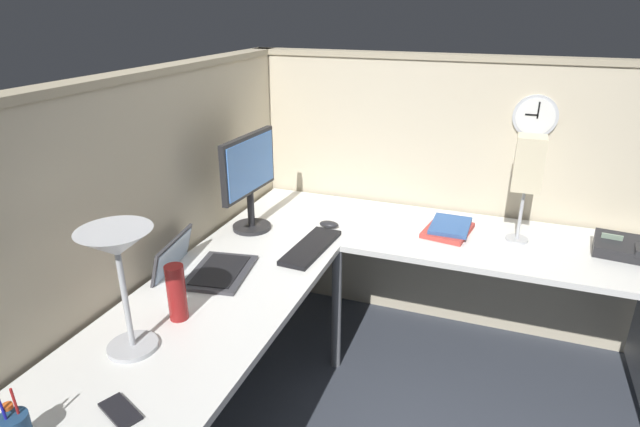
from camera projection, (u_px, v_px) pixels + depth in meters
ground_plane at (355, 391)px, 2.62m from camera, size 6.80×6.80×0.00m
cubicle_wall_back at (148, 255)px, 2.28m from camera, size 2.57×0.12×1.58m
cubicle_wall_right at (445, 195)px, 2.99m from camera, size 0.12×2.37×1.58m
desk at (360, 300)px, 2.24m from camera, size 2.35×2.15×0.73m
monitor at (249, 175)px, 2.59m from camera, size 0.46×0.20×0.50m
laptop at (200, 267)px, 2.26m from camera, size 0.40×0.43×0.22m
keyboard at (311, 247)px, 2.47m from camera, size 0.44×0.17×0.02m
computer_mouse at (329, 224)px, 2.71m from camera, size 0.06×0.10×0.03m
desk_lamp_dome at (117, 253)px, 1.63m from camera, size 0.24×0.24×0.44m
cell_phone at (120, 411)px, 1.49m from camera, size 0.12×0.16×0.01m
thermos_flask at (177, 293)px, 1.90m from camera, size 0.07×0.07×0.22m
office_phone at (619, 247)px, 2.41m from camera, size 0.21×0.23×0.11m
book_stack at (449, 228)px, 2.66m from camera, size 0.31×0.25×0.04m
desk_lamp_paper at (528, 166)px, 2.43m from camera, size 0.13×0.13×0.53m
wall_clock at (535, 116)px, 2.62m from camera, size 0.04×0.22×0.22m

